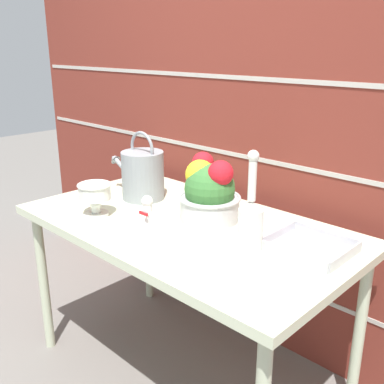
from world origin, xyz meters
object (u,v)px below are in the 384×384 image
Objects in this scene: watering_can at (142,174)px; wire_tray at (310,248)px; figurine_vase at (148,222)px; flower_planter at (209,192)px; glass_decanter at (251,219)px; crystal_pedestal_bowl at (95,194)px.

watering_can is 0.86m from wire_tray.
figurine_vase reaches higher than wire_tray.
watering_can is 0.48m from figurine_vase.
flower_planter is 0.75× the size of glass_decanter.
figurine_vase is 0.63× the size of wire_tray.
crystal_pedestal_bowl is 0.69m from glass_decanter.
flower_planter is at bearing 86.10° from figurine_vase.
wire_tray is (0.82, 0.32, -0.08)m from crystal_pedestal_bowl.
flower_planter is at bearing -176.70° from wire_tray.
glass_decanter reaches higher than watering_can.
crystal_pedestal_bowl is at bearing -83.71° from watering_can.
glass_decanter reaches higher than wire_tray.
watering_can reaches higher than figurine_vase.
glass_decanter is (0.29, -0.11, -0.01)m from flower_planter.
wire_tray is (0.47, 0.33, -0.06)m from figurine_vase.
figurine_vase is at bearing -93.90° from flower_planter.
glass_decanter reaches higher than figurine_vase.
watering_can is 1.25× the size of wire_tray.
wire_tray is (0.16, 0.14, -0.10)m from glass_decanter.
glass_decanter is (0.69, -0.10, -0.00)m from watering_can.
watering_can is at bearing -178.21° from flower_planter.
flower_planter reaches higher than figurine_vase.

